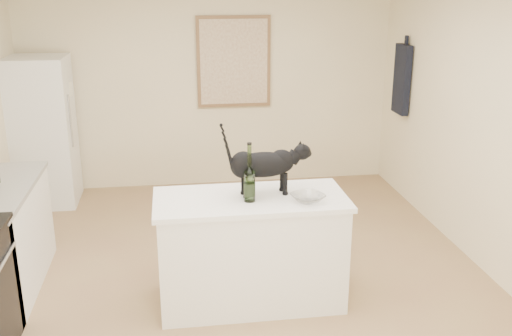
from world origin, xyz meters
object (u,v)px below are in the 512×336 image
Objects in this scene: black_cat at (263,168)px; wine_bottle at (249,176)px; glass_bowl at (308,198)px; fridge at (42,132)px.

black_cat is 0.17m from wine_bottle.
wine_bottle reaches higher than glass_bowl.
fridge is at bearing 132.34° from glass_bowl.
glass_bowl is at bearing -38.33° from black_cat.
wine_bottle is (-0.12, -0.12, -0.02)m from black_cat.
black_cat is at bearing 147.36° from glass_bowl.
fridge is at bearing 124.99° from black_cat.
glass_bowl is (2.47, -2.71, 0.08)m from fridge.
black_cat reaches higher than glass_bowl.
fridge is 6.98× the size of glass_bowl.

